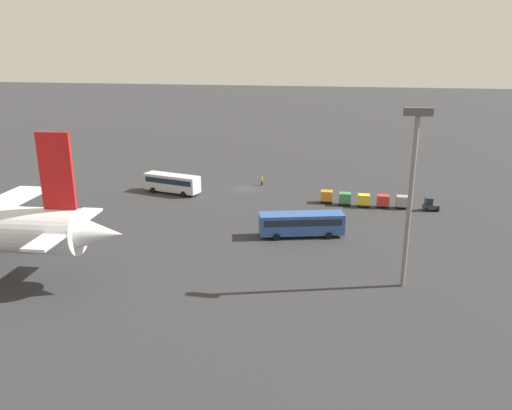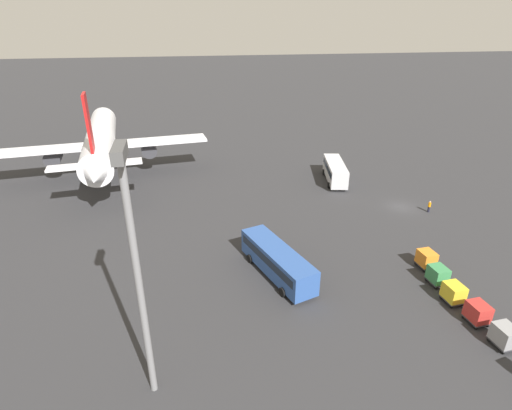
{
  "view_description": "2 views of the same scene",
  "coord_description": "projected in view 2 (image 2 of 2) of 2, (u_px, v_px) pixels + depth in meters",
  "views": [
    {
      "loc": [
        -21.28,
        86.87,
        24.09
      ],
      "look_at": [
        -6.92,
        22.5,
        3.95
      ],
      "focal_mm": 35.0,
      "sensor_mm": 36.0,
      "label": 1
    },
    {
      "loc": [
        -48.82,
        32.42,
        25.32
      ],
      "look_at": [
        0.44,
        22.26,
        2.19
      ],
      "focal_mm": 28.0,
      "sensor_mm": 36.0,
      "label": 2
    }
  ],
  "objects": [
    {
      "name": "ground_plane",
      "position": [
        401.0,
        207.0,
        59.97
      ],
      "size": [
        600.0,
        600.0,
        0.0
      ],
      "primitive_type": "plane",
      "color": "#2D2D30"
    },
    {
      "name": "airplane",
      "position": [
        101.0,
        141.0,
        70.07
      ],
      "size": [
        43.31,
        36.88,
        16.74
      ],
      "rotation": [
        0.0,
        0.0,
        0.1
      ],
      "color": "silver",
      "rests_on": "ground"
    },
    {
      "name": "light_pole",
      "position": [
        135.0,
        259.0,
        25.45
      ],
      "size": [
        2.8,
        0.7,
        19.02
      ],
      "color": "slate",
      "rests_on": "ground"
    },
    {
      "name": "cargo_cart_green",
      "position": [
        438.0,
        274.0,
        41.86
      ],
      "size": [
        2.07,
        1.77,
        2.06
      ],
      "rotation": [
        0.0,
        0.0,
        0.05
      ],
      "color": "#38383D",
      "rests_on": "ground"
    },
    {
      "name": "shuttle_bus_near",
      "position": [
        335.0,
        170.0,
        68.89
      ],
      "size": [
        10.78,
        5.01,
        3.37
      ],
      "rotation": [
        0.0,
        0.0,
        -0.22
      ],
      "color": "silver",
      "rests_on": "ground"
    },
    {
      "name": "cargo_cart_grey",
      "position": [
        505.0,
        335.0,
        33.74
      ],
      "size": [
        2.07,
        1.77,
        2.06
      ],
      "rotation": [
        0.0,
        0.0,
        0.05
      ],
      "color": "#38383D",
      "rests_on": "ground"
    },
    {
      "name": "shuttle_bus_far",
      "position": [
        277.0,
        259.0,
        43.13
      ],
      "size": [
        11.83,
        6.08,
        3.25
      ],
      "rotation": [
        0.0,
        0.0,
        0.29
      ],
      "color": "#2D5199",
      "rests_on": "ground"
    },
    {
      "name": "worker_person",
      "position": [
        429.0,
        207.0,
        58.02
      ],
      "size": [
        0.38,
        0.38,
        1.74
      ],
      "color": "#1E1E2D",
      "rests_on": "ground"
    },
    {
      "name": "cargo_cart_red",
      "position": [
        478.0,
        312.0,
        36.42
      ],
      "size": [
        2.07,
        1.77,
        2.06
      ],
      "rotation": [
        0.0,
        0.0,
        0.05
      ],
      "color": "#38383D",
      "rests_on": "ground"
    },
    {
      "name": "cargo_cart_orange",
      "position": [
        426.0,
        258.0,
        44.69
      ],
      "size": [
        2.07,
        1.77,
        2.06
      ],
      "rotation": [
        0.0,
        0.0,
        0.05
      ],
      "color": "#38383D",
      "rests_on": "ground"
    },
    {
      "name": "cargo_cart_yellow",
      "position": [
        454.0,
        292.0,
        39.08
      ],
      "size": [
        2.07,
        1.77,
        2.06
      ],
      "rotation": [
        0.0,
        0.0,
        0.05
      ],
      "color": "#38383D",
      "rests_on": "ground"
    }
  ]
}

